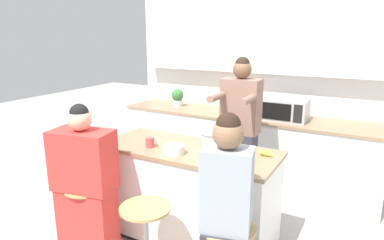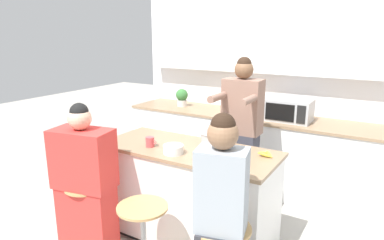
% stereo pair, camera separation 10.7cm
% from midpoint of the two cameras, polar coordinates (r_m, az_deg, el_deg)
% --- Properties ---
extents(ground_plane, '(16.00, 16.00, 0.00)m').
position_cam_midpoint_polar(ground_plane, '(3.55, -1.50, -19.06)').
color(ground_plane, '#B2ADA3').
extents(wall_back, '(3.57, 0.22, 2.70)m').
position_cam_midpoint_polar(wall_back, '(4.65, 9.96, 9.03)').
color(wall_back, white).
rests_on(wall_back, ground_plane).
extents(back_counter, '(3.31, 0.69, 0.94)m').
position_cam_midpoint_polar(back_counter, '(4.57, 8.02, -4.77)').
color(back_counter, white).
rests_on(back_counter, ground_plane).
extents(kitchen_island, '(1.65, 0.71, 0.93)m').
position_cam_midpoint_polar(kitchen_island, '(3.32, -1.55, -12.24)').
color(kitchen_island, black).
rests_on(kitchen_island, ground_plane).
extents(bar_stool_leftmost, '(0.40, 0.40, 0.66)m').
position_cam_midpoint_polar(bar_stool_leftmost, '(3.31, -17.63, -14.91)').
color(bar_stool_leftmost, tan).
rests_on(bar_stool_leftmost, ground_plane).
extents(bar_stool_center, '(0.40, 0.40, 0.66)m').
position_cam_midpoint_polar(bar_stool_center, '(2.88, -8.74, -19.06)').
color(bar_stool_center, tan).
rests_on(bar_stool_center, ground_plane).
extents(person_cooking, '(0.40, 0.54, 1.73)m').
position_cam_midpoint_polar(person_cooking, '(3.64, 7.09, -3.29)').
color(person_cooking, '#383842').
rests_on(person_cooking, ground_plane).
extents(person_wrapped_blanket, '(0.56, 0.38, 1.40)m').
position_cam_midpoint_polar(person_wrapped_blanket, '(3.16, -18.28, -10.80)').
color(person_wrapped_blanket, red).
rests_on(person_wrapped_blanket, ground_plane).
extents(person_seated_near, '(0.37, 0.33, 1.47)m').
position_cam_midpoint_polar(person_seated_near, '(2.43, 4.32, -16.93)').
color(person_seated_near, '#333338').
rests_on(person_seated_near, ground_plane).
extents(cooking_pot, '(0.33, 0.24, 0.13)m').
position_cam_midpoint_polar(cooking_pot, '(3.18, 2.60, -3.20)').
color(cooking_pot, '#B7BABC').
rests_on(cooking_pot, kitchen_island).
extents(fruit_bowl, '(0.18, 0.18, 0.08)m').
position_cam_midpoint_polar(fruit_bowl, '(2.99, -4.02, -4.94)').
color(fruit_bowl, white).
rests_on(fruit_bowl, kitchen_island).
extents(coffee_cup_near, '(0.11, 0.08, 0.09)m').
position_cam_midpoint_polar(coffee_cup_near, '(3.18, -7.98, -3.71)').
color(coffee_cup_near, '#DB4C51').
rests_on(coffee_cup_near, kitchen_island).
extents(coffee_cup_far, '(0.12, 0.09, 0.08)m').
position_cam_midpoint_polar(coffee_cup_far, '(2.81, 6.06, -6.17)').
color(coffee_cup_far, '#4C7099').
rests_on(coffee_cup_far, kitchen_island).
extents(banana_bunch, '(0.15, 0.10, 0.05)m').
position_cam_midpoint_polar(banana_bunch, '(3.00, 11.26, -5.45)').
color(banana_bunch, yellow).
rests_on(banana_bunch, kitchen_island).
extents(microwave, '(0.54, 0.35, 0.26)m').
position_cam_midpoint_polar(microwave, '(4.22, 14.44, 1.76)').
color(microwave, '#B2B5B7').
rests_on(microwave, back_counter).
extents(potted_plant, '(0.17, 0.17, 0.25)m').
position_cam_midpoint_polar(potted_plant, '(4.86, -3.06, 3.82)').
color(potted_plant, beige).
rests_on(potted_plant, back_counter).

